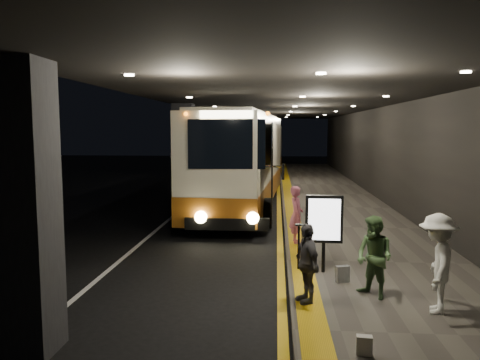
{
  "coord_description": "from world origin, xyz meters",
  "views": [
    {
      "loc": [
        2.22,
        -14.57,
        3.38
      ],
      "look_at": [
        1.01,
        0.92,
        1.7
      ],
      "focal_mm": 35.0,
      "sensor_mm": 36.0,
      "label": 1
    }
  ],
  "objects_px": {
    "coach_third": "(264,147)",
    "passenger_boarding": "(296,215)",
    "passenger_waiting_grey": "(307,263)",
    "passenger_waiting_green": "(374,257)",
    "info_sign": "(324,221)",
    "coach_second": "(259,155)",
    "bag_plain": "(364,345)",
    "passenger_waiting_white": "(437,263)",
    "coach_main": "(242,165)",
    "stanchion_post": "(299,247)",
    "bag_polka": "(343,274)"
  },
  "relations": [
    {
      "from": "passenger_waiting_green",
      "to": "passenger_waiting_grey",
      "type": "bearing_deg",
      "value": -113.06
    },
    {
      "from": "coach_third",
      "to": "coach_second",
      "type": "bearing_deg",
      "value": -92.81
    },
    {
      "from": "coach_main",
      "to": "passenger_boarding",
      "type": "relative_size",
      "value": 7.8
    },
    {
      "from": "passenger_waiting_grey",
      "to": "stanchion_post",
      "type": "distance_m",
      "value": 2.1
    },
    {
      "from": "coach_main",
      "to": "bag_plain",
      "type": "bearing_deg",
      "value": -74.78
    },
    {
      "from": "stanchion_post",
      "to": "passenger_waiting_green",
      "type": "bearing_deg",
      "value": -51.84
    },
    {
      "from": "coach_third",
      "to": "passenger_waiting_white",
      "type": "distance_m",
      "value": 35.93
    },
    {
      "from": "coach_main",
      "to": "passenger_waiting_green",
      "type": "distance_m",
      "value": 11.47
    },
    {
      "from": "passenger_boarding",
      "to": "info_sign",
      "type": "bearing_deg",
      "value": -176.48
    },
    {
      "from": "passenger_waiting_grey",
      "to": "stanchion_post",
      "type": "bearing_deg",
      "value": 160.68
    },
    {
      "from": "passenger_boarding",
      "to": "bag_polka",
      "type": "distance_m",
      "value": 3.59
    },
    {
      "from": "passenger_waiting_white",
      "to": "stanchion_post",
      "type": "bearing_deg",
      "value": -118.94
    },
    {
      "from": "passenger_waiting_white",
      "to": "stanchion_post",
      "type": "xyz_separation_m",
      "value": [
        -2.31,
        2.38,
        -0.36
      ]
    },
    {
      "from": "coach_third",
      "to": "bag_plain",
      "type": "distance_m",
      "value": 37.53
    },
    {
      "from": "info_sign",
      "to": "coach_second",
      "type": "bearing_deg",
      "value": 99.42
    },
    {
      "from": "coach_second",
      "to": "passenger_waiting_white",
      "type": "bearing_deg",
      "value": -76.14
    },
    {
      "from": "passenger_waiting_green",
      "to": "passenger_waiting_grey",
      "type": "xyz_separation_m",
      "value": [
        -1.31,
        -0.35,
        -0.05
      ]
    },
    {
      "from": "passenger_waiting_grey",
      "to": "bag_plain",
      "type": "bearing_deg",
      "value": -1.45
    },
    {
      "from": "coach_third",
      "to": "passenger_waiting_white",
      "type": "xyz_separation_m",
      "value": [
        4.03,
        -35.7,
        -0.7
      ]
    },
    {
      "from": "coach_third",
      "to": "stanchion_post",
      "type": "distance_m",
      "value": 33.38
    },
    {
      "from": "coach_main",
      "to": "stanchion_post",
      "type": "xyz_separation_m",
      "value": [
        1.99,
        -9.2,
        -1.22
      ]
    },
    {
      "from": "passenger_waiting_grey",
      "to": "stanchion_post",
      "type": "xyz_separation_m",
      "value": [
        -0.05,
        2.08,
        -0.23
      ]
    },
    {
      "from": "passenger_boarding",
      "to": "stanchion_post",
      "type": "relative_size",
      "value": 1.56
    },
    {
      "from": "passenger_waiting_grey",
      "to": "info_sign",
      "type": "xyz_separation_m",
      "value": [
        0.5,
        1.9,
        0.44
      ]
    },
    {
      "from": "coach_main",
      "to": "passenger_waiting_green",
      "type": "relative_size",
      "value": 8.02
    },
    {
      "from": "coach_main",
      "to": "coach_third",
      "type": "bearing_deg",
      "value": 92.9
    },
    {
      "from": "passenger_boarding",
      "to": "bag_plain",
      "type": "xyz_separation_m",
      "value": [
        0.7,
        -6.67,
        -0.68
      ]
    },
    {
      "from": "coach_third",
      "to": "passenger_waiting_grey",
      "type": "relative_size",
      "value": 7.74
    },
    {
      "from": "passenger_waiting_grey",
      "to": "passenger_boarding",
      "type": "bearing_deg",
      "value": 159.31
    },
    {
      "from": "coach_main",
      "to": "coach_third",
      "type": "height_order",
      "value": "coach_main"
    },
    {
      "from": "passenger_waiting_white",
      "to": "passenger_boarding",
      "type": "bearing_deg",
      "value": -138.53
    },
    {
      "from": "bag_polka",
      "to": "passenger_boarding",
      "type": "bearing_deg",
      "value": 103.77
    },
    {
      "from": "coach_second",
      "to": "bag_plain",
      "type": "distance_m",
      "value": 23.92
    },
    {
      "from": "passenger_waiting_white",
      "to": "coach_second",
      "type": "bearing_deg",
      "value": -152.83
    },
    {
      "from": "coach_second",
      "to": "bag_plain",
      "type": "xyz_separation_m",
      "value": [
        2.44,
        -23.75,
        -1.45
      ]
    },
    {
      "from": "coach_main",
      "to": "passenger_waiting_green",
      "type": "bearing_deg",
      "value": -69.4
    },
    {
      "from": "bag_polka",
      "to": "stanchion_post",
      "type": "bearing_deg",
      "value": 135.79
    },
    {
      "from": "coach_third",
      "to": "passenger_waiting_white",
      "type": "bearing_deg",
      "value": -86.49
    },
    {
      "from": "passenger_waiting_green",
      "to": "info_sign",
      "type": "relative_size",
      "value": 0.9
    },
    {
      "from": "passenger_waiting_white",
      "to": "bag_polka",
      "type": "distance_m",
      "value": 2.2
    },
    {
      "from": "coach_third",
      "to": "passenger_boarding",
      "type": "xyz_separation_m",
      "value": [
        1.76,
        -30.75,
        -0.77
      ]
    },
    {
      "from": "stanchion_post",
      "to": "bag_polka",
      "type": "bearing_deg",
      "value": -44.21
    },
    {
      "from": "stanchion_post",
      "to": "info_sign",
      "type": "bearing_deg",
      "value": -18.7
    },
    {
      "from": "passenger_waiting_white",
      "to": "bag_polka",
      "type": "height_order",
      "value": "passenger_waiting_white"
    },
    {
      "from": "coach_second",
      "to": "bag_polka",
      "type": "xyz_separation_m",
      "value": [
        2.58,
        -20.52,
        -1.41
      ]
    },
    {
      "from": "stanchion_post",
      "to": "passenger_boarding",
      "type": "bearing_deg",
      "value": 88.88
    },
    {
      "from": "coach_main",
      "to": "coach_second",
      "type": "bearing_deg",
      "value": 91.88
    },
    {
      "from": "passenger_waiting_green",
      "to": "stanchion_post",
      "type": "height_order",
      "value": "passenger_waiting_green"
    },
    {
      "from": "passenger_waiting_white",
      "to": "bag_polka",
      "type": "relative_size",
      "value": 4.98
    },
    {
      "from": "bag_polka",
      "to": "info_sign",
      "type": "xyz_separation_m",
      "value": [
        -0.34,
        0.68,
        1.01
      ]
    }
  ]
}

